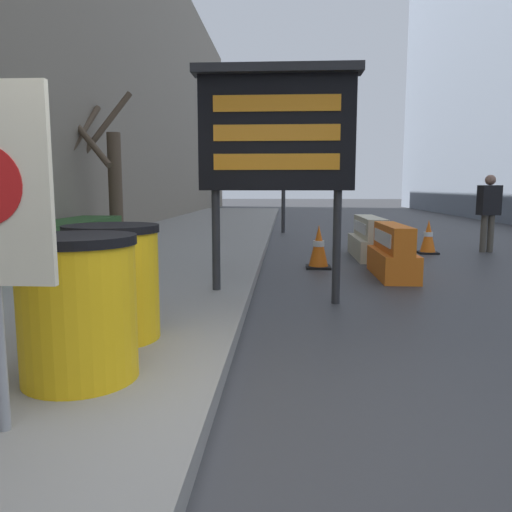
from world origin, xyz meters
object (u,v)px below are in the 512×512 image
traffic_cone_mid (319,247)px  traffic_light_near_curb (284,137)px  barrel_drum_middle (113,282)px  traffic_cone_far (428,237)px  traffic_cone_near (368,233)px  jersey_barrier_orange_near (393,254)px  message_board (277,133)px  barrel_drum_foreground (78,308)px  jersey_barrier_cream (369,240)px  pedestrian_worker (489,207)px

traffic_cone_mid → traffic_light_near_curb: 7.37m
barrel_drum_middle → traffic_cone_far: (4.45, 6.80, -0.27)m
traffic_cone_far → traffic_light_near_curb: size_ratio=0.18×
traffic_cone_near → traffic_light_near_curb: traffic_light_near_curb is taller
jersey_barrier_orange_near → traffic_cone_mid: size_ratio=2.13×
message_board → traffic_cone_mid: message_board is taller
barrel_drum_middle → barrel_drum_foreground: bearing=-85.0°
jersey_barrier_cream → traffic_cone_mid: bearing=-127.6°
message_board → jersey_barrier_orange_near: (1.80, 1.92, -1.67)m
message_board → traffic_cone_mid: (0.69, 2.68, -1.67)m
traffic_cone_far → message_board: bearing=-123.4°
traffic_cone_mid → traffic_light_near_curb: (-0.65, 6.88, 2.54)m
message_board → traffic_cone_far: bearing=56.6°
traffic_light_near_curb → traffic_cone_near: bearing=-61.9°
jersey_barrier_orange_near → message_board: bearing=-133.2°
pedestrian_worker → jersey_barrier_cream: bearing=-171.7°
barrel_drum_foreground → pedestrian_worker: 9.83m
traffic_cone_mid → pedestrian_worker: size_ratio=0.45×
barrel_drum_foreground → barrel_drum_middle: bearing=95.0°
barrel_drum_middle → traffic_light_near_curb: 11.88m
barrel_drum_middle → jersey_barrier_orange_near: bearing=51.7°
message_board → traffic_cone_far: message_board is taller
jersey_barrier_orange_near → traffic_cone_mid: bearing=145.5°
traffic_cone_far → barrel_drum_foreground: bearing=-119.7°
barrel_drum_middle → traffic_cone_mid: (2.00, 4.70, -0.26)m
traffic_cone_mid → jersey_barrier_orange_near: bearing=-34.5°
traffic_cone_far → jersey_barrier_orange_near: bearing=-115.2°
jersey_barrier_orange_near → traffic_light_near_curb: (-1.76, 7.65, 2.55)m
barrel_drum_foreground → jersey_barrier_orange_near: 5.70m
jersey_barrier_cream → traffic_cone_near: 1.71m
message_board → pedestrian_worker: size_ratio=1.67×
jersey_barrier_orange_near → pedestrian_worker: bearing=49.7°
jersey_barrier_orange_near → traffic_cone_near: 3.90m
traffic_light_near_curb → traffic_cone_far: bearing=-57.0°
message_board → pedestrian_worker: 6.87m
barrel_drum_middle → traffic_light_near_curb: (1.34, 11.58, 2.29)m
message_board → jersey_barrier_cream: (1.80, 4.12, -1.68)m
barrel_drum_middle → message_board: (1.30, 2.02, 1.41)m
traffic_cone_mid → barrel_drum_middle: bearing=-113.0°
message_board → traffic_cone_near: 6.39m
traffic_cone_far → traffic_light_near_curb: traffic_light_near_curb is taller
traffic_light_near_curb → jersey_barrier_orange_near: bearing=-77.0°
traffic_cone_mid → traffic_light_near_curb: bearing=95.4°
jersey_barrier_orange_near → jersey_barrier_cream: bearing=90.0°
traffic_cone_near → jersey_barrier_orange_near: bearing=-93.5°
barrel_drum_foreground → traffic_cone_near: bearing=69.4°
traffic_cone_mid → pedestrian_worker: 4.54m
jersey_barrier_cream → traffic_light_near_curb: traffic_light_near_curb is taller
traffic_cone_near → message_board: bearing=-109.4°
message_board → jersey_barrier_orange_near: bearing=46.8°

